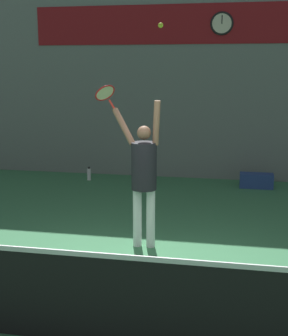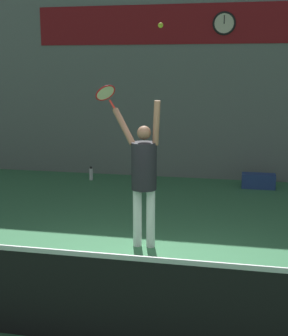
{
  "view_description": "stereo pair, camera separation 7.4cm",
  "coord_description": "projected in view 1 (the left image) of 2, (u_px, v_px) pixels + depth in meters",
  "views": [
    {
      "loc": [
        1.12,
        -5.18,
        2.65
      ],
      "look_at": [
        -0.13,
        1.36,
        1.21
      ],
      "focal_mm": 50.0,
      "sensor_mm": 36.0,
      "label": 1
    },
    {
      "loc": [
        1.2,
        -5.17,
        2.65
      ],
      "look_at": [
        -0.13,
        1.36,
        1.21
      ],
      "focal_mm": 50.0,
      "sensor_mm": 36.0,
      "label": 2
    }
  ],
  "objects": [
    {
      "name": "court_net",
      "position": [
        106.0,
        298.0,
        4.45
      ],
      "size": [
        7.09,
        0.07,
        1.06
      ],
      "color": "#333333",
      "rests_on": "ground_plane"
    },
    {
      "name": "tennis_ball",
      "position": [
        161.0,
        25.0,
        6.3
      ],
      "size": [
        0.07,
        0.07,
        0.07
      ],
      "color": "#CCDB2D"
    },
    {
      "name": "scoreboard_clock",
      "position": [
        222.0,
        23.0,
        10.53
      ],
      "size": [
        0.52,
        0.05,
        0.52
      ],
      "color": "beige"
    },
    {
      "name": "tennis_player",
      "position": [
        144.0,
        172.0,
        6.83
      ],
      "size": [
        0.81,
        0.51,
        2.19
      ],
      "color": "white",
      "rests_on": "ground_plane"
    },
    {
      "name": "back_wall",
      "position": [
        187.0,
        74.0,
        10.99
      ],
      "size": [
        18.0,
        0.1,
        5.0
      ],
      "color": "slate",
      "rests_on": "ground_plane"
    },
    {
      "name": "water_bottle",
      "position": [
        89.0,
        174.0,
        11.18
      ],
      "size": [
        0.09,
        0.09,
        0.32
      ],
      "color": "silver",
      "rests_on": "ground_plane"
    },
    {
      "name": "ground_plane",
      "position": [
        134.0,
        287.0,
        5.74
      ],
      "size": [
        18.0,
        18.0,
        0.0
      ],
      "primitive_type": "plane",
      "color": "#387A4C"
    },
    {
      "name": "tennis_racket",
      "position": [
        105.0,
        94.0,
        7.13
      ],
      "size": [
        0.41,
        0.41,
        0.38
      ],
      "color": "red"
    },
    {
      "name": "sponsor_banner",
      "position": [
        187.0,
        24.0,
        10.69
      ],
      "size": [
        7.29,
        0.02,
        0.89
      ],
      "color": "maroon"
    },
    {
      "name": "equipment_bag",
      "position": [
        256.0,
        181.0,
        10.46
      ],
      "size": [
        0.73,
        0.3,
        0.33
      ],
      "color": "navy",
      "rests_on": "ground_plane"
    }
  ]
}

